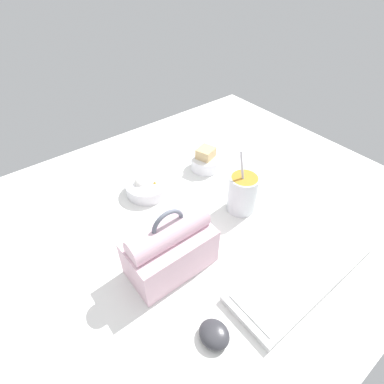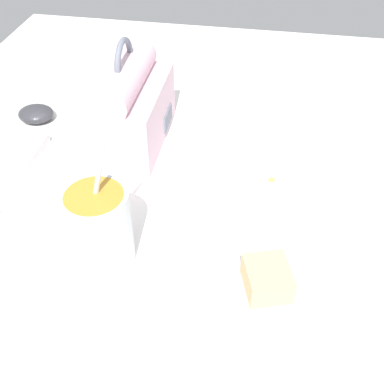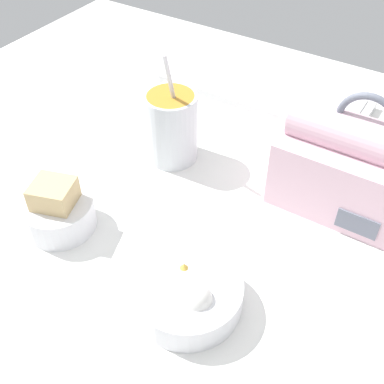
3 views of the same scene
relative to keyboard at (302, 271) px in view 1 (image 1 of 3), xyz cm
name	(u,v)px [view 1 (image 1 of 3)]	position (x,y,z in cm)	size (l,w,h in cm)	color
desk_surface	(191,217)	(8.78, -33.13, -2.02)	(140.00, 110.00, 2.00)	white
keyboard	(302,271)	(0.00, 0.00, 0.00)	(41.47, 14.64, 2.10)	silver
lunch_bag	(170,248)	(24.07, -21.99, 6.12)	(21.14, 12.37, 19.59)	beige
soup_cup	(243,193)	(-4.79, -26.03, 5.24)	(8.66, 8.66, 20.06)	silver
bento_bowl_sandwich	(206,161)	(-9.52, -48.41, 2.02)	(10.34, 10.34, 8.15)	silver
bento_bowl_snacks	(148,187)	(13.56, -49.96, 1.19)	(13.81, 13.81, 5.82)	silver
computer_mouse	(214,334)	(27.28, -1.86, 0.42)	(6.07, 6.94, 2.87)	#333338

